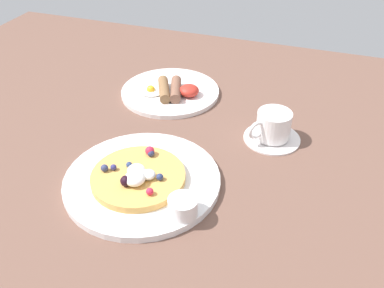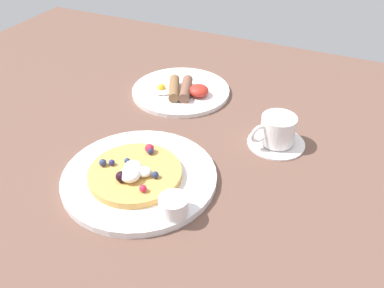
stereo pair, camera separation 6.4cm
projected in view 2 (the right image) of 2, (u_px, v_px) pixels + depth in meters
The scene contains 8 objects.
ground_plane at pixel (186, 170), 83.00cm from camera, with size 172.80×131.08×3.00cm, color brown.
pancake_plate at pixel (140, 177), 78.05cm from camera, with size 28.93×28.93×1.35cm, color white.
pancake_with_berries at pixel (135, 173), 76.41cm from camera, with size 17.23×17.23×3.62cm.
syrup_ramekin at pixel (174, 205), 68.69cm from camera, with size 5.02×5.02×3.22cm.
breakfast_plate at pixel (181, 91), 104.98cm from camera, with size 24.40×24.40×1.09cm, color white.
fried_breakfast at pixel (183, 89), 102.20cm from camera, with size 15.06×11.21×2.87cm.
coffee_saucer at pixel (276, 142), 87.47cm from camera, with size 12.01×12.01×0.79cm, color white.
coffee_cup at pixel (277, 129), 85.39cm from camera, with size 8.07×9.01×5.81cm.
Camera 2 is at (27.95, -57.46, 51.74)cm, focal length 39.08 mm.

